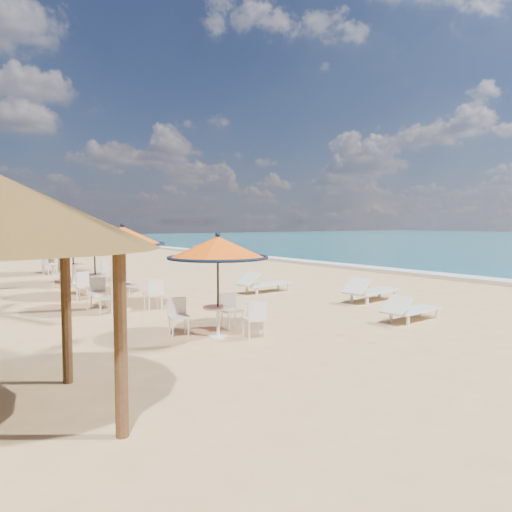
{
  "coord_description": "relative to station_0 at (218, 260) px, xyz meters",
  "views": [
    {
      "loc": [
        -9.83,
        -8.77,
        2.32
      ],
      "look_at": [
        -0.48,
        4.6,
        1.2
      ],
      "focal_mm": 35.0,
      "sensor_mm": 36.0,
      "label": 1
    }
  ],
  "objects": [
    {
      "name": "station_2",
      "position": [
        -0.36,
        6.84,
        0.26
      ],
      "size": [
        2.28,
        2.28,
        2.38
      ],
      "color": "black",
      "rests_on": "ground"
    },
    {
      "name": "station_3",
      "position": [
        -0.11,
        10.26,
        0.36
      ],
      "size": [
        2.51,
        2.64,
        2.62
      ],
      "color": "black",
      "rests_on": "ground"
    },
    {
      "name": "station_0",
      "position": [
        0.0,
        0.0,
        0.0
      ],
      "size": [
        2.04,
        2.04,
        2.12
      ],
      "color": "black",
      "rests_on": "ground"
    },
    {
      "name": "wetsand_band",
      "position": [
        13.14,
        10.18,
        -1.55
      ],
      "size": [
        1.4,
        140.0,
        0.02
      ],
      "primitive_type": "cube",
      "color": "olive",
      "rests_on": "ground"
    },
    {
      "name": "station_1",
      "position": [
        -0.51,
        4.06,
        0.13
      ],
      "size": [
        2.2,
        2.2,
        2.3
      ],
      "color": "black",
      "rests_on": "ground"
    },
    {
      "name": "lounger_mid",
      "position": [
        5.87,
        1.3,
        -1.21
      ],
      "size": [
        2.12,
        0.93,
        0.73
      ],
      "rotation": [
        0.0,
        0.0,
        0.15
      ],
      "color": "silver",
      "rests_on": "ground"
    },
    {
      "name": "station_4",
      "position": [
        0.18,
        14.56,
        0.38
      ],
      "size": [
        2.53,
        2.53,
        2.64
      ],
      "color": "black",
      "rests_on": "ground"
    },
    {
      "name": "lounger_far",
      "position": [
        4.42,
        4.58,
        -1.22
      ],
      "size": [
        2.03,
        0.8,
        0.71
      ],
      "rotation": [
        0.0,
        0.0,
        0.09
      ],
      "color": "silver",
      "rests_on": "ground"
    },
    {
      "name": "foam_strip",
      "position": [
        14.04,
        10.18,
        -1.55
      ],
      "size": [
        1.2,
        140.0,
        0.04
      ],
      "primitive_type": "cube",
      "color": "white",
      "rests_on": "ground"
    },
    {
      "name": "ground",
      "position": [
        4.74,
        0.18,
        -1.55
      ],
      "size": [
        160.0,
        160.0,
        0.0
      ],
      "primitive_type": "plane",
      "color": "tan",
      "rests_on": "ground"
    },
    {
      "name": "lounger_near",
      "position": [
        4.45,
        -1.24,
        -1.25
      ],
      "size": [
        1.82,
        0.73,
        0.64
      ],
      "rotation": [
        0.0,
        0.0,
        0.1
      ],
      "color": "silver",
      "rests_on": "ground"
    },
    {
      "name": "person",
      "position": [
        10.28,
        20.3,
        -1.13
      ],
      "size": [
        0.3,
        0.36,
        0.84
      ],
      "primitive_type": "imported",
      "rotation": [
        0.0,
        0.0,
        1.18
      ],
      "color": "brown",
      "rests_on": "ground"
    }
  ]
}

